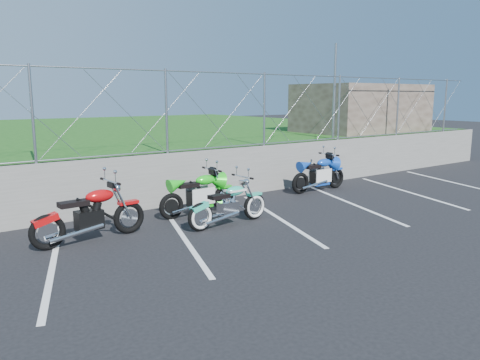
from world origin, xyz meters
TOP-DOWN VIEW (x-y plane):
  - ground at (0.00, 0.00)m, footprint 90.00×90.00m
  - retaining_wall at (0.00, 3.50)m, footprint 30.00×0.22m
  - grass_field at (0.00, 13.50)m, footprint 30.00×20.00m
  - stone_building at (10.50, 5.50)m, footprint 5.00×3.00m
  - chain_link_fence at (0.00, 3.50)m, footprint 28.00×0.03m
  - sign_pole at (7.20, 3.90)m, footprint 0.08×0.08m
  - parking_lines at (1.20, 1.00)m, footprint 18.29×4.31m
  - cruiser_turquoise at (1.21, 1.17)m, footprint 2.02×0.64m
  - naked_orange at (-1.49, 1.75)m, footprint 2.21×0.75m
  - sportbike_green at (1.15, 2.28)m, footprint 1.98×0.71m
  - sportbike_blue at (5.31, 2.60)m, footprint 2.00×0.71m

SIDE VIEW (x-z plane):
  - ground at x=0.00m, z-range 0.00..0.00m
  - parking_lines at x=1.20m, z-range 0.00..0.01m
  - cruiser_turquoise at x=1.21m, z-range -0.10..0.90m
  - sportbike_green at x=1.15m, z-range -0.07..0.95m
  - sportbike_blue at x=5.31m, z-range -0.07..0.97m
  - naked_orange at x=-1.49m, z-range -0.08..1.02m
  - retaining_wall at x=0.00m, z-range 0.00..1.30m
  - grass_field at x=0.00m, z-range 0.00..1.30m
  - stone_building at x=10.50m, z-range 1.30..3.10m
  - chain_link_fence at x=0.00m, z-range 1.30..3.30m
  - sign_pole at x=7.20m, z-range 1.30..4.30m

